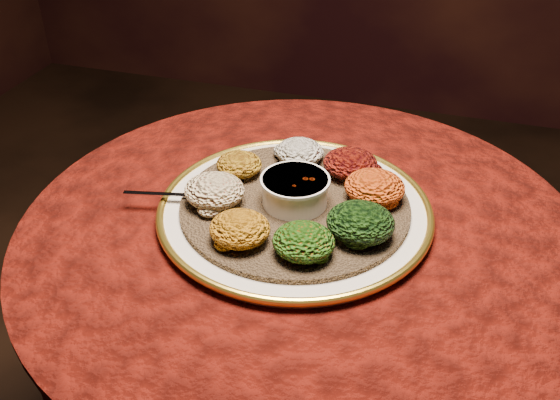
# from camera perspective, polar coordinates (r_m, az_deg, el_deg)

# --- Properties ---
(table) EXTENTS (0.96, 0.96, 0.73)m
(table) POSITION_cam_1_polar(r_m,az_deg,el_deg) (1.17, 1.80, -9.12)
(table) COLOR black
(table) RESTS_ON ground
(platter) EXTENTS (0.50, 0.50, 0.02)m
(platter) POSITION_cam_1_polar(r_m,az_deg,el_deg) (1.07, 1.35, -0.94)
(platter) COLOR beige
(platter) RESTS_ON table
(injera) EXTENTS (0.50, 0.50, 0.01)m
(injera) POSITION_cam_1_polar(r_m,az_deg,el_deg) (1.06, 1.36, -0.47)
(injera) COLOR brown
(injera) RESTS_ON platter
(stew_bowl) EXTENTS (0.12, 0.12, 0.05)m
(stew_bowl) POSITION_cam_1_polar(r_m,az_deg,el_deg) (1.04, 1.39, 1.03)
(stew_bowl) COLOR white
(stew_bowl) RESTS_ON injera
(spoon) EXTENTS (0.15, 0.05, 0.01)m
(spoon) POSITION_cam_1_polar(r_m,az_deg,el_deg) (1.08, -8.03, 0.43)
(spoon) COLOR silver
(spoon) RESTS_ON injera
(portion_ayib) EXTENTS (0.09, 0.08, 0.04)m
(portion_ayib) POSITION_cam_1_polar(r_m,az_deg,el_deg) (1.16, 1.79, 4.43)
(portion_ayib) COLOR beige
(portion_ayib) RESTS_ON injera
(portion_kitfo) EXTENTS (0.10, 0.09, 0.05)m
(portion_kitfo) POSITION_cam_1_polar(r_m,az_deg,el_deg) (1.13, 6.45, 3.35)
(portion_kitfo) COLOR black
(portion_kitfo) RESTS_ON injera
(portion_tikil) EXTENTS (0.10, 0.10, 0.05)m
(portion_tikil) POSITION_cam_1_polar(r_m,az_deg,el_deg) (1.06, 8.64, 1.17)
(portion_tikil) COLOR #A95C0E
(portion_tikil) RESTS_ON injera
(portion_gomen) EXTENTS (0.11, 0.10, 0.05)m
(portion_gomen) POSITION_cam_1_polar(r_m,az_deg,el_deg) (0.98, 7.37, -2.05)
(portion_gomen) COLOR black
(portion_gomen) RESTS_ON injera
(portion_mixveg) EXTENTS (0.10, 0.09, 0.05)m
(portion_mixveg) POSITION_cam_1_polar(r_m,az_deg,el_deg) (0.94, 2.17, -3.82)
(portion_mixveg) COLOR #993D09
(portion_mixveg) RESTS_ON injera
(portion_kik) EXTENTS (0.10, 0.09, 0.05)m
(portion_kik) POSITION_cam_1_polar(r_m,az_deg,el_deg) (0.96, -3.70, -2.64)
(portion_kik) COLOR #B36E0F
(portion_kik) RESTS_ON injera
(portion_timatim) EXTENTS (0.10, 0.10, 0.05)m
(portion_timatim) POSITION_cam_1_polar(r_m,az_deg,el_deg) (1.05, -6.01, 0.86)
(portion_timatim) COLOR maroon
(portion_timatim) RESTS_ON injera
(portion_shiro) EXTENTS (0.08, 0.08, 0.04)m
(portion_shiro) POSITION_cam_1_polar(r_m,az_deg,el_deg) (1.13, -3.76, 3.27)
(portion_shiro) COLOR #A57613
(portion_shiro) RESTS_ON injera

